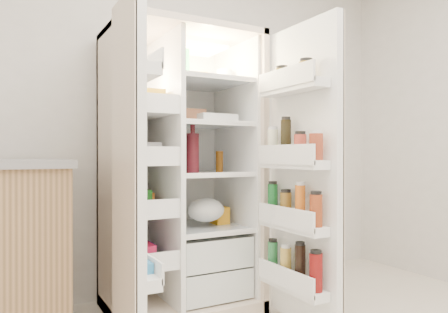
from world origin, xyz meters
TOP-DOWN VIEW (x-y plane):
  - wall_back at (0.00, 2.00)m, footprint 4.00×0.02m
  - refrigerator at (-0.04, 1.65)m, footprint 0.92×0.70m
  - freezer_door at (-0.56, 1.05)m, footprint 0.15×0.40m
  - fridge_door at (0.42, 0.96)m, footprint 0.17×0.58m

SIDE VIEW (x-z plane):
  - refrigerator at x=-0.04m, z-range -0.16..1.64m
  - fridge_door at x=0.42m, z-range 0.01..1.73m
  - freezer_door at x=-0.56m, z-range 0.03..1.75m
  - wall_back at x=0.00m, z-range 0.00..2.70m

